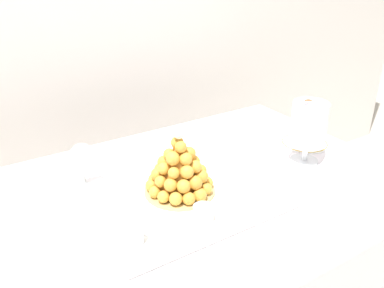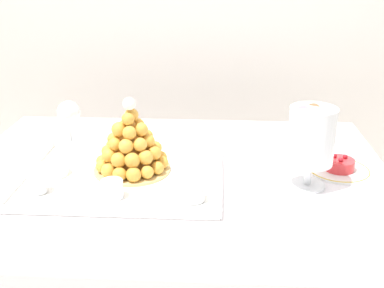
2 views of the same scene
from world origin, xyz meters
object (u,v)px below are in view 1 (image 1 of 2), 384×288
at_px(dessert_cup_left, 134,234).
at_px(fruit_tart_plate, 305,141).
at_px(dessert_cup_mid_left, 203,214).
at_px(wine_glass, 82,156).
at_px(croquembouche, 180,169).
at_px(macaron_goblet, 309,125).
at_px(creme_brulee_ramekin, 117,217).
at_px(serving_tray, 181,200).
at_px(dessert_cup_centre, 261,193).

bearing_deg(dessert_cup_left, fruit_tart_plate, 13.26).
xyz_separation_m(dessert_cup_mid_left, wine_glass, (-0.22, 0.36, 0.08)).
bearing_deg(croquembouche, macaron_goblet, -6.24).
bearing_deg(fruit_tart_plate, dessert_cup_left, -166.74).
bearing_deg(fruit_tart_plate, macaron_goblet, -137.11).
bearing_deg(creme_brulee_ramekin, serving_tray, -0.90).
height_order(dessert_cup_centre, creme_brulee_ramekin, dessert_cup_centre).
distance_m(dessert_cup_left, fruit_tart_plate, 0.85).
height_order(dessert_cup_left, dessert_cup_centre, dessert_cup_left).
xyz_separation_m(dessert_cup_centre, fruit_tart_plate, (0.42, 0.21, -0.02)).
distance_m(dessert_cup_centre, macaron_goblet, 0.35).
xyz_separation_m(dessert_cup_left, creme_brulee_ramekin, (-0.00, 0.11, -0.01)).
relative_size(creme_brulee_ramekin, macaron_goblet, 0.42).
xyz_separation_m(serving_tray, wine_glass, (-0.22, 0.24, 0.11)).
bearing_deg(dessert_cup_mid_left, croquembouche, 82.07).
relative_size(croquembouche, wine_glass, 1.43).
bearing_deg(dessert_cup_centre, wine_glass, 139.48).
bearing_deg(croquembouche, fruit_tart_plate, 4.51).
height_order(dessert_cup_mid_left, creme_brulee_ramekin, dessert_cup_mid_left).
relative_size(dessert_cup_mid_left, wine_glass, 0.37).
height_order(croquembouche, dessert_cup_centre, croquembouche).
bearing_deg(dessert_cup_mid_left, fruit_tart_plate, 18.76).
height_order(dessert_cup_mid_left, dessert_cup_centre, same).
bearing_deg(dessert_cup_left, dessert_cup_mid_left, -4.93).
relative_size(serving_tray, creme_brulee_ramekin, 5.64).
xyz_separation_m(serving_tray, dessert_cup_centre, (0.20, -0.13, 0.02)).
distance_m(creme_brulee_ramekin, wine_glass, 0.25).
relative_size(serving_tray, dessert_cup_centre, 9.28).
height_order(croquembouche, dessert_cup_mid_left, croquembouche).
xyz_separation_m(croquembouche, macaron_goblet, (0.49, -0.05, 0.06)).
bearing_deg(dessert_cup_mid_left, dessert_cup_centre, -0.54).
height_order(dessert_cup_left, fruit_tart_plate, dessert_cup_left).
bearing_deg(macaron_goblet, creme_brulee_ramekin, 178.73).
bearing_deg(serving_tray, fruit_tart_plate, 8.13).
relative_size(fruit_tart_plate, wine_glass, 1.18).
xyz_separation_m(dessert_cup_centre, wine_glass, (-0.42, 0.36, 0.08)).
height_order(dessert_cup_mid_left, macaron_goblet, macaron_goblet).
bearing_deg(croquembouche, serving_tray, -115.20).
height_order(croquembouche, macaron_goblet, macaron_goblet).
xyz_separation_m(dessert_cup_mid_left, macaron_goblet, (0.52, 0.11, 0.11)).
height_order(croquembouche, wine_glass, croquembouche).
height_order(creme_brulee_ramekin, macaron_goblet, macaron_goblet).
relative_size(serving_tray, macaron_goblet, 2.34).
distance_m(croquembouche, dessert_cup_mid_left, 0.18).
xyz_separation_m(dessert_cup_mid_left, creme_brulee_ramekin, (-0.20, 0.13, -0.01)).
height_order(serving_tray, creme_brulee_ramekin, creme_brulee_ramekin).
relative_size(serving_tray, fruit_tart_plate, 3.06).
distance_m(dessert_cup_mid_left, creme_brulee_ramekin, 0.24).
relative_size(dessert_cup_mid_left, dessert_cup_centre, 0.96).
distance_m(dessert_cup_mid_left, wine_glass, 0.43).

